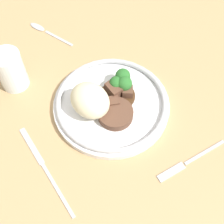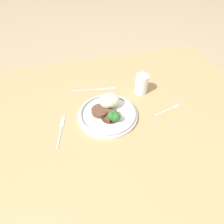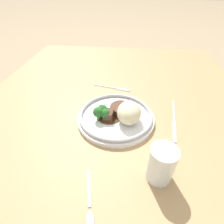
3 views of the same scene
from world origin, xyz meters
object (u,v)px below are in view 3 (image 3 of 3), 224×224
object	(u,v)px
plate	(117,115)
knife	(174,120)
spoon	(90,213)
fork	(115,88)
juice_glass	(161,165)

from	to	relation	value
plate	knife	bearing A→B (deg)	94.91
knife	spoon	world-z (taller)	spoon
fork	juice_glass	bearing A→B (deg)	-58.65
juice_glass	knife	world-z (taller)	juice_glass
fork	spoon	bearing A→B (deg)	-78.82
juice_glass	fork	xyz separation A→B (m)	(-0.41, -0.14, -0.04)
plate	spoon	distance (m)	0.31
juice_glass	fork	size ratio (longest dim) A/B	0.59
juice_glass	spoon	xyz separation A→B (m)	(0.10, -0.15, -0.04)
plate	fork	distance (m)	0.21
juice_glass	spoon	world-z (taller)	juice_glass
juice_glass	spoon	distance (m)	0.19
plate	knife	world-z (taller)	plate
knife	plate	bearing A→B (deg)	-76.39
fork	spoon	world-z (taller)	spoon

